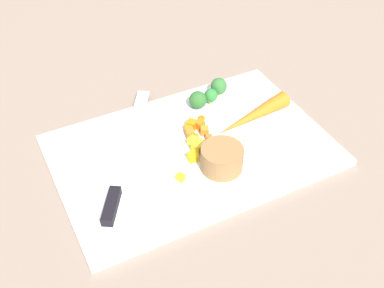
# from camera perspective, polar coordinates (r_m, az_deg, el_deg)

# --- Properties ---
(ground_plane) EXTENTS (4.00, 4.00, 0.00)m
(ground_plane) POSITION_cam_1_polar(r_m,az_deg,el_deg) (0.92, 0.00, -1.01)
(ground_plane) COLOR gray
(cutting_board) EXTENTS (0.51, 0.34, 0.01)m
(cutting_board) POSITION_cam_1_polar(r_m,az_deg,el_deg) (0.92, 0.00, -0.74)
(cutting_board) COLOR white
(cutting_board) RESTS_ON ground_plane
(prep_bowl) EXTENTS (0.08, 0.08, 0.04)m
(prep_bowl) POSITION_cam_1_polar(r_m,az_deg,el_deg) (0.86, 3.56, -1.71)
(prep_bowl) COLOR olive
(prep_bowl) RESTS_ON cutting_board
(chef_knife) EXTENTS (0.21, 0.32, 0.02)m
(chef_knife) POSITION_cam_1_polar(r_m,az_deg,el_deg) (0.88, -8.26, -2.90)
(chef_knife) COLOR silver
(chef_knife) RESTS_ON cutting_board
(whole_carrot) EXTENTS (0.18, 0.07, 0.03)m
(whole_carrot) POSITION_cam_1_polar(r_m,az_deg,el_deg) (0.97, 7.25, 3.36)
(whole_carrot) COLOR orange
(whole_carrot) RESTS_ON cutting_board
(carrot_dice_0) EXTENTS (0.01, 0.01, 0.01)m
(carrot_dice_0) POSITION_cam_1_polar(r_m,az_deg,el_deg) (0.92, 2.56, 0.19)
(carrot_dice_0) COLOR orange
(carrot_dice_0) RESTS_ON cutting_board
(carrot_dice_1) EXTENTS (0.02, 0.02, 0.01)m
(carrot_dice_1) POSITION_cam_1_polar(r_m,az_deg,el_deg) (0.94, -0.42, 1.77)
(carrot_dice_1) COLOR orange
(carrot_dice_1) RESTS_ON cutting_board
(carrot_dice_2) EXTENTS (0.01, 0.01, 0.01)m
(carrot_dice_2) POSITION_cam_1_polar(r_m,az_deg,el_deg) (0.91, 1.46, -0.06)
(carrot_dice_2) COLOR orange
(carrot_dice_2) RESTS_ON cutting_board
(carrot_dice_3) EXTENTS (0.02, 0.02, 0.02)m
(carrot_dice_3) POSITION_cam_1_polar(r_m,az_deg,el_deg) (0.93, -0.19, 1.15)
(carrot_dice_3) COLOR orange
(carrot_dice_3) RESTS_ON cutting_board
(carrot_dice_4) EXTENTS (0.01, 0.01, 0.01)m
(carrot_dice_4) POSITION_cam_1_polar(r_m,az_deg,el_deg) (0.98, 1.14, 3.05)
(carrot_dice_4) COLOR orange
(carrot_dice_4) RESTS_ON cutting_board
(carrot_dice_5) EXTENTS (0.03, 0.03, 0.02)m
(carrot_dice_5) POSITION_cam_1_polar(r_m,az_deg,el_deg) (0.95, -0.04, 2.30)
(carrot_dice_5) COLOR orange
(carrot_dice_5) RESTS_ON cutting_board
(carrot_dice_6) EXTENTS (0.02, 0.02, 0.01)m
(carrot_dice_6) POSITION_cam_1_polar(r_m,az_deg,el_deg) (0.93, 0.40, 0.70)
(carrot_dice_6) COLOR orange
(carrot_dice_6) RESTS_ON cutting_board
(carrot_dice_7) EXTENTS (0.03, 0.03, 0.02)m
(carrot_dice_7) POSITION_cam_1_polar(r_m,az_deg,el_deg) (0.90, 1.85, -0.34)
(carrot_dice_7) COLOR orange
(carrot_dice_7) RESTS_ON cutting_board
(carrot_dice_8) EXTENTS (0.01, 0.01, 0.01)m
(carrot_dice_8) POSITION_cam_1_polar(r_m,az_deg,el_deg) (0.92, 0.85, 0.22)
(carrot_dice_8) COLOR orange
(carrot_dice_8) RESTS_ON cutting_board
(carrot_dice_9) EXTENTS (0.02, 0.02, 0.01)m
(carrot_dice_9) POSITION_cam_1_polar(r_m,az_deg,el_deg) (0.93, 2.01, 0.75)
(carrot_dice_9) COLOR orange
(carrot_dice_9) RESTS_ON cutting_board
(carrot_dice_10) EXTENTS (0.01, 0.01, 0.01)m
(carrot_dice_10) POSITION_cam_1_polar(r_m,az_deg,el_deg) (0.91, 2.86, -0.36)
(carrot_dice_10) COLOR orange
(carrot_dice_10) RESTS_ON cutting_board
(carrot_dice_11) EXTENTS (0.02, 0.02, 0.02)m
(carrot_dice_11) POSITION_cam_1_polar(r_m,az_deg,el_deg) (0.94, 1.50, 1.57)
(carrot_dice_11) COLOR orange
(carrot_dice_11) RESTS_ON cutting_board
(carrot_dice_12) EXTENTS (0.02, 0.02, 0.02)m
(carrot_dice_12) POSITION_cam_1_polar(r_m,az_deg,el_deg) (0.95, 0.89, 2.30)
(carrot_dice_12) COLOR orange
(carrot_dice_12) RESTS_ON cutting_board
(pepper_dice_0) EXTENTS (0.02, 0.02, 0.02)m
(pepper_dice_0) POSITION_cam_1_polar(r_m,az_deg,el_deg) (0.88, 0.08, -1.52)
(pepper_dice_0) COLOR yellow
(pepper_dice_0) RESTS_ON cutting_board
(pepper_dice_1) EXTENTS (0.02, 0.02, 0.02)m
(pepper_dice_1) POSITION_cam_1_polar(r_m,az_deg,el_deg) (0.92, 0.19, 0.25)
(pepper_dice_1) COLOR yellow
(pepper_dice_1) RESTS_ON cutting_board
(pepper_dice_2) EXTENTS (0.02, 0.02, 0.01)m
(pepper_dice_2) POSITION_cam_1_polar(r_m,az_deg,el_deg) (0.85, -1.35, -3.95)
(pepper_dice_2) COLOR yellow
(pepper_dice_2) RESTS_ON cutting_board
(pepper_dice_3) EXTENTS (0.03, 0.03, 0.02)m
(pepper_dice_3) POSITION_cam_1_polar(r_m,az_deg,el_deg) (0.90, 0.76, -0.32)
(pepper_dice_3) COLOR yellow
(pepper_dice_3) RESTS_ON cutting_board
(broccoli_floret_0) EXTENTS (0.03, 0.03, 0.04)m
(broccoli_floret_0) POSITION_cam_1_polar(r_m,az_deg,el_deg) (1.01, 2.25, 5.74)
(broccoli_floret_0) COLOR #91C066
(broccoli_floret_0) RESTS_ON cutting_board
(broccoli_floret_1) EXTENTS (0.04, 0.04, 0.04)m
(broccoli_floret_1) POSITION_cam_1_polar(r_m,az_deg,el_deg) (1.00, 0.70, 5.23)
(broccoli_floret_1) COLOR #82C069
(broccoli_floret_1) RESTS_ON cutting_board
(broccoli_floret_2) EXTENTS (0.04, 0.04, 0.04)m
(broccoli_floret_2) POSITION_cam_1_polar(r_m,az_deg,el_deg) (1.04, 3.19, 6.83)
(broccoli_floret_2) COLOR #90BD61
(broccoli_floret_2) RESTS_ON cutting_board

